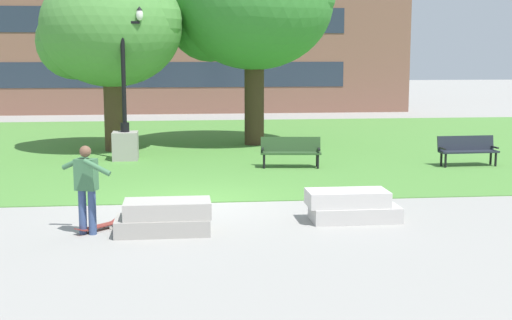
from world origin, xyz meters
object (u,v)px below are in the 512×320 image
at_px(person_skateboarder, 86,184).
at_px(park_bench_near_left, 467,149).
at_px(concrete_block_center, 165,218).
at_px(park_bench_near_right, 291,150).
at_px(skateboard, 98,226).
at_px(concrete_block_left, 351,206).
at_px(lamp_post_center, 125,129).

relative_size(person_skateboarder, park_bench_near_left, 0.94).
relative_size(concrete_block_center, park_bench_near_right, 0.99).
distance_m(skateboard, park_bench_near_left, 12.39).
xyz_separation_m(concrete_block_center, park_bench_near_left, (9.03, 7.18, 0.23)).
bearing_deg(park_bench_near_left, concrete_block_left, -128.49).
distance_m(park_bench_near_left, lamp_post_center, 10.71).
xyz_separation_m(concrete_block_center, person_skateboarder, (-1.47, 0.09, 0.67)).
height_order(concrete_block_left, park_bench_near_left, park_bench_near_left).
bearing_deg(concrete_block_center, skateboard, 165.30).
height_order(person_skateboarder, park_bench_near_right, person_skateboarder).
distance_m(person_skateboarder, park_bench_near_left, 12.67).
bearing_deg(lamp_post_center, park_bench_near_left, -12.70).
distance_m(concrete_block_center, park_bench_near_left, 11.54).
xyz_separation_m(park_bench_near_right, lamp_post_center, (-5.04, 2.06, 0.47)).
xyz_separation_m(concrete_block_center, park_bench_near_right, (3.63, 7.47, 0.23)).
distance_m(concrete_block_center, concrete_block_left, 3.86).
relative_size(concrete_block_center, skateboard, 2.09).
relative_size(concrete_block_center, lamp_post_center, 0.38).
bearing_deg(concrete_block_center, park_bench_near_left, 38.49).
bearing_deg(park_bench_near_left, park_bench_near_right, 176.88).
distance_m(concrete_block_left, skateboard, 5.12).
distance_m(person_skateboarder, skateboard, 0.94).
xyz_separation_m(concrete_block_left, person_skateboarder, (-5.27, -0.52, 0.67)).
bearing_deg(lamp_post_center, concrete_block_center, -81.59).
height_order(concrete_block_center, skateboard, concrete_block_center).
bearing_deg(skateboard, lamp_post_center, 90.70).
bearing_deg(concrete_block_left, concrete_block_center, -170.84).
relative_size(skateboard, park_bench_near_right, 0.47).
height_order(park_bench_near_left, park_bench_near_right, same).
xyz_separation_m(concrete_block_left, lamp_post_center, (-5.22, 8.92, 0.70)).
distance_m(concrete_block_center, park_bench_near_right, 8.31).
height_order(person_skateboarder, skateboard, person_skateboarder).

